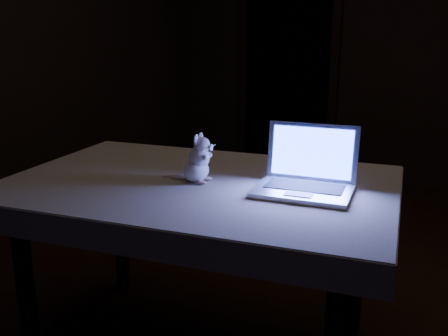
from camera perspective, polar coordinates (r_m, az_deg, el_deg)
The scene contains 7 objects.
floor at distance 2.78m, azimuth 8.43°, elevation -15.14°, with size 5.00×5.00×0.00m, color black.
back_wall at distance 4.83m, azimuth 19.94°, elevation 13.29°, with size 4.50×0.04×2.60m, color black.
doorway at distance 5.14m, azimuth 7.31°, elevation 11.52°, with size 1.06×0.36×2.13m, color black, non-canonical shape.
table at distance 2.24m, azimuth -2.71°, elevation -11.41°, with size 1.48×0.95×0.79m, color black, non-canonical shape.
tablecloth at distance 2.06m, azimuth -0.68°, elevation -3.25°, with size 1.59×1.06×0.11m, color beige, non-canonical shape.
laptop at distance 1.91m, azimuth 9.14°, elevation 0.64°, with size 0.37×0.32×0.25m, color silver, non-canonical shape.
plush_mouse at distance 2.05m, azimuth -3.22°, elevation 1.15°, with size 0.15×0.15×0.20m, color white, non-canonical shape.
Camera 1 is at (0.80, -2.26, 1.41)m, focal length 40.00 mm.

